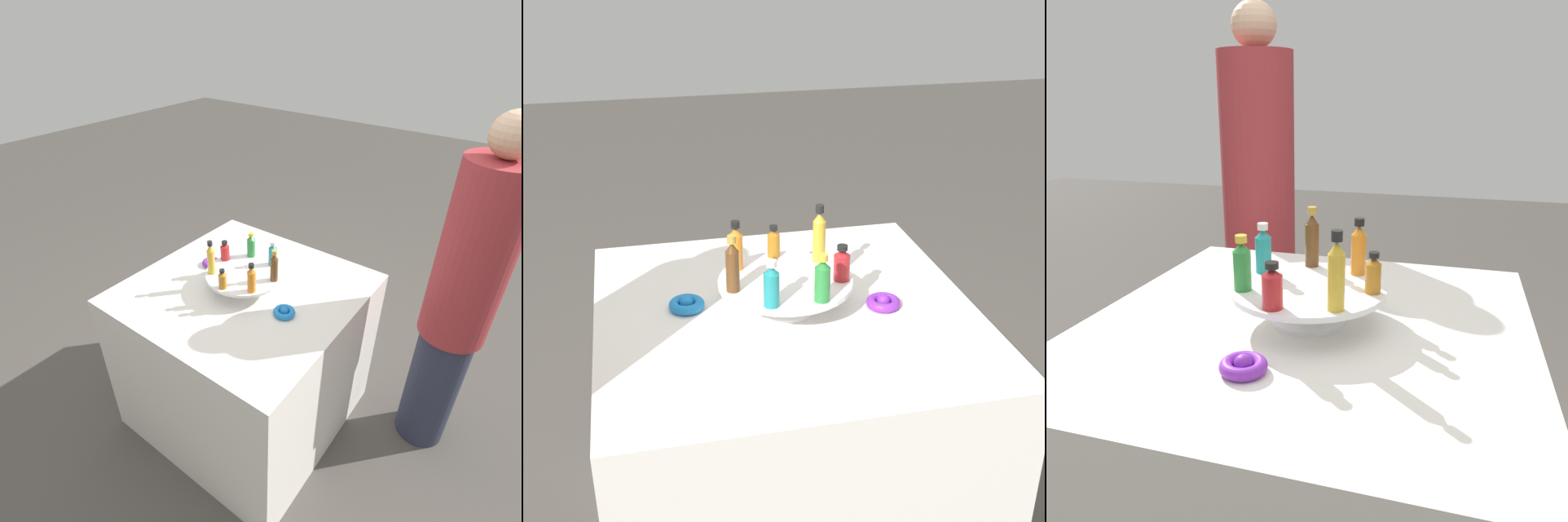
{
  "view_description": "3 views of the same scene",
  "coord_description": "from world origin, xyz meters",
  "views": [
    {
      "loc": [
        1.1,
        0.91,
        1.84
      ],
      "look_at": [
        -0.03,
        0.06,
        0.94
      ],
      "focal_mm": 28.0,
      "sensor_mm": 36.0,
      "label": 1
    },
    {
      "loc": [
        -1.54,
        0.35,
        1.67
      ],
      "look_at": [
        -0.0,
        0.0,
        0.92
      ],
      "focal_mm": 50.0,
      "sensor_mm": 36.0,
      "label": 2
    },
    {
      "loc": [
        0.28,
        -0.96,
        1.25
      ],
      "look_at": [
        -0.01,
        0.01,
        0.93
      ],
      "focal_mm": 35.0,
      "sensor_mm": 36.0,
      "label": 3
    }
  ],
  "objects": [
    {
      "name": "ribbon_bow_blue",
      "position": [
        0.05,
        0.24,
        0.81
      ],
      "size": [
        0.09,
        0.09,
        0.04
      ],
      "color": "blue",
      "rests_on": "party_table"
    },
    {
      "name": "person_figure",
      "position": [
        -0.42,
        0.78,
        0.79
      ],
      "size": [
        0.27,
        0.27,
        1.57
      ],
      "rotation": [
        0.0,
        0.0,
        -1.08
      ],
      "color": "#282D42",
      "rests_on": "ground_plane"
    },
    {
      "name": "display_stand",
      "position": [
        0.0,
        0.0,
        0.85
      ],
      "size": [
        0.33,
        0.33,
        0.08
      ],
      "color": "white",
      "rests_on": "party_table"
    },
    {
      "name": "party_table",
      "position": [
        0.0,
        0.0,
        0.4
      ],
      "size": [
        0.93,
        0.93,
        0.79
      ],
      "color": "silver",
      "rests_on": "ground_plane"
    },
    {
      "name": "bottle_teal",
      "position": [
        -0.12,
        0.06,
        0.93
      ],
      "size": [
        0.04,
        0.04,
        0.11
      ],
      "color": "teal",
      "rests_on": "display_stand"
    },
    {
      "name": "bottle_amber",
      "position": [
        0.14,
        -0.0,
        0.91
      ],
      "size": [
        0.03,
        0.03,
        0.09
      ],
      "color": "#AD6B19",
      "rests_on": "display_stand"
    },
    {
      "name": "bottle_green",
      "position": [
        -0.12,
        -0.06,
        0.93
      ],
      "size": [
        0.04,
        0.04,
        0.12
      ],
      "color": "#288438",
      "rests_on": "display_stand"
    },
    {
      "name": "bottle_red",
      "position": [
        -0.03,
        -0.13,
        0.91
      ],
      "size": [
        0.04,
        0.04,
        0.09
      ],
      "color": "#B21E23",
      "rests_on": "display_stand"
    },
    {
      "name": "bottle_brown",
      "position": [
        -0.03,
        0.13,
        0.94
      ],
      "size": [
        0.03,
        0.03,
        0.14
      ],
      "color": "brown",
      "rests_on": "display_stand"
    },
    {
      "name": "ribbon_bow_purple",
      "position": [
        -0.05,
        -0.24,
        0.81
      ],
      "size": [
        0.09,
        0.09,
        0.03
      ],
      "color": "purple",
      "rests_on": "party_table"
    },
    {
      "name": "bottle_gold",
      "position": [
        0.08,
        -0.11,
        0.94
      ],
      "size": [
        0.03,
        0.03,
        0.15
      ],
      "color": "gold",
      "rests_on": "display_stand"
    },
    {
      "name": "bottle_orange",
      "position": [
        0.09,
        0.11,
        0.93
      ],
      "size": [
        0.03,
        0.03,
        0.13
      ],
      "color": "orange",
      "rests_on": "display_stand"
    }
  ]
}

